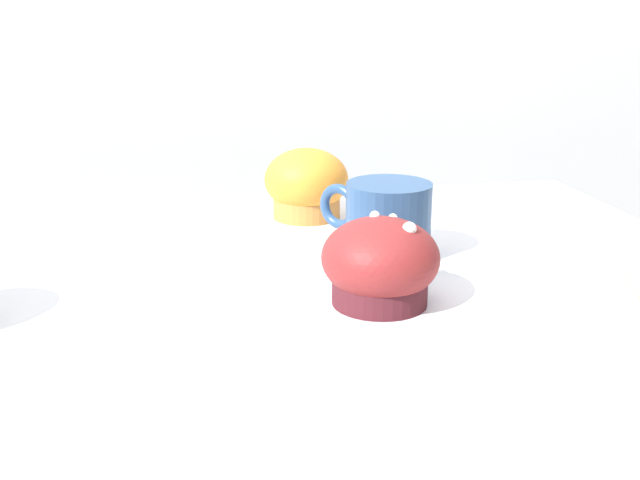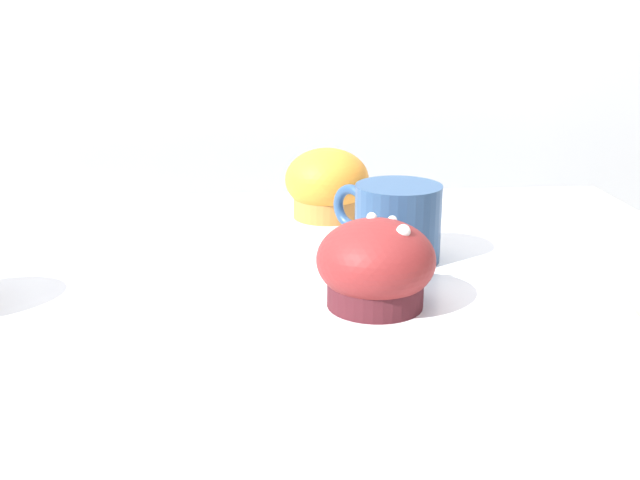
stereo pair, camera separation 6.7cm
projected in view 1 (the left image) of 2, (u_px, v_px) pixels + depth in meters
The scene contains 4 objects.
wall_back at pixel (202, 165), 1.27m from camera, with size 3.20×0.10×1.80m, color silver.
muffin_front_center at pixel (380, 264), 0.63m from camera, with size 0.10×0.10×0.08m.
muffin_back_right at pixel (306, 185), 0.89m from camera, with size 0.10×0.10×0.08m.
coffee_cup at pixel (386, 218), 0.75m from camera, with size 0.10×0.11×0.08m.
Camera 1 is at (-0.04, -0.66, 1.16)m, focal length 42.00 mm.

